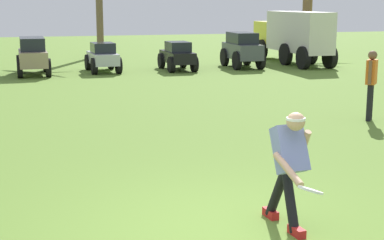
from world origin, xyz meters
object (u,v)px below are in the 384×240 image
(frisbee_thrower, at_px, (289,163))
(box_truck, at_px, (293,34))
(frisbee_in_flight, at_px, (311,190))
(teammate_near_sideline, at_px, (371,79))
(parked_car_slot_f, at_px, (242,49))
(parked_car_slot_e, at_px, (178,55))
(parked_car_slot_d, at_px, (103,57))
(parked_car_slot_c, at_px, (33,55))

(frisbee_thrower, xyz_separation_m, box_truck, (8.16, 17.22, 0.44))
(frisbee_in_flight, distance_m, box_truck, 19.83)
(teammate_near_sideline, xyz_separation_m, parked_car_slot_f, (1.03, 10.89, -0.20))
(parked_car_slot_f, bearing_deg, teammate_near_sideline, -95.42)
(frisbee_thrower, distance_m, parked_car_slot_e, 16.33)
(teammate_near_sideline, xyz_separation_m, parked_car_slot_e, (-1.70, 10.69, -0.38))
(parked_car_slot_f, bearing_deg, parked_car_slot_e, -175.76)
(parked_car_slot_d, distance_m, parked_car_slot_f, 5.59)
(parked_car_slot_d, distance_m, box_truck, 8.31)
(frisbee_thrower, height_order, parked_car_slot_d, frisbee_thrower)
(box_truck, bearing_deg, frisbee_thrower, -115.37)
(frisbee_in_flight, height_order, parked_car_slot_f, parked_car_slot_f)
(parked_car_slot_d, bearing_deg, parked_car_slot_c, -175.26)
(parked_car_slot_e, height_order, box_truck, box_truck)
(frisbee_thrower, height_order, parked_car_slot_e, frisbee_thrower)
(parked_car_slot_e, height_order, parked_car_slot_f, parked_car_slot_f)
(parked_car_slot_d, relative_size, parked_car_slot_e, 1.01)
(teammate_near_sideline, height_order, parked_car_slot_e, teammate_near_sideline)
(frisbee_thrower, relative_size, parked_car_slot_e, 0.64)
(frisbee_in_flight, height_order, teammate_near_sideline, teammate_near_sideline)
(parked_car_slot_e, distance_m, parked_car_slot_f, 2.75)
(parked_car_slot_d, distance_m, parked_car_slot_e, 2.87)
(frisbee_in_flight, distance_m, parked_car_slot_e, 17.13)
(box_truck, bearing_deg, frisbee_in_flight, -114.72)
(teammate_near_sideline, xyz_separation_m, box_truck, (3.68, 11.82, 0.29))
(frisbee_in_flight, height_order, parked_car_slot_e, parked_car_slot_e)
(frisbee_in_flight, distance_m, parked_car_slot_f, 17.99)
(parked_car_slot_c, height_order, box_truck, box_truck)
(frisbee_in_flight, xyz_separation_m, box_truck, (8.29, 18.01, 0.49))
(parked_car_slot_c, distance_m, parked_car_slot_d, 2.57)
(parked_car_slot_e, xyz_separation_m, parked_car_slot_f, (2.73, 0.20, 0.18))
(teammate_near_sideline, relative_size, parked_car_slot_c, 0.65)
(parked_car_slot_d, xyz_separation_m, box_truck, (8.24, 0.91, 0.67))
(frisbee_thrower, xyz_separation_m, parked_car_slot_d, (-0.07, 16.31, -0.23))
(frisbee_in_flight, height_order, parked_car_slot_c, parked_car_slot_c)
(frisbee_thrower, distance_m, teammate_near_sideline, 7.02)
(frisbee_thrower, height_order, parked_car_slot_c, frisbee_thrower)
(parked_car_slot_d, bearing_deg, parked_car_slot_f, -0.21)
(frisbee_thrower, xyz_separation_m, teammate_near_sideline, (4.48, 5.40, 0.14))
(frisbee_in_flight, distance_m, parked_car_slot_d, 17.10)
(frisbee_thrower, relative_size, parked_car_slot_c, 0.58)
(box_truck, bearing_deg, parked_car_slot_c, -174.08)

